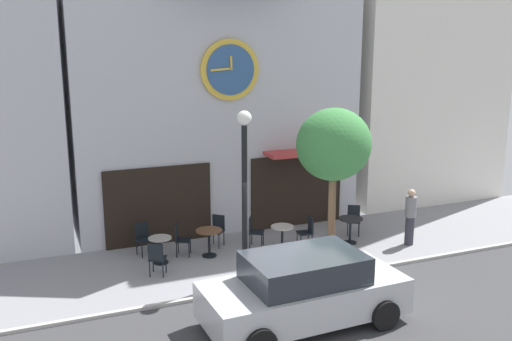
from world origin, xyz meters
TOP-DOWN VIEW (x-y plane):
  - ground_plane at (0.00, -1.36)m, footprint 24.07×11.03m
  - clock_building at (-0.21, 5.51)m, footprint 8.95×4.15m
  - neighbor_building_right at (7.73, 5.64)m, footprint 6.02×3.02m
  - street_lamp at (-1.03, 0.79)m, footprint 0.36×0.36m
  - street_tree at (1.47, 0.88)m, footprint 1.99×1.79m
  - cafe_table_center_right at (-2.78, 2.56)m, footprint 0.62×0.62m
  - cafe_table_center at (-1.42, 2.54)m, footprint 0.74×0.74m
  - cafe_table_center_left at (0.62, 2.12)m, footprint 0.65×0.65m
  - cafe_table_leftmost at (2.74, 1.96)m, footprint 0.72×0.72m
  - cafe_chair_under_awning at (-0.94, 3.26)m, footprint 0.57×0.57m
  - cafe_chair_facing_street at (1.41, 2.11)m, footprint 0.45×0.45m
  - cafe_chair_outer at (-3.06, 1.73)m, footprint 0.54×0.54m
  - cafe_chair_by_entrance at (3.25, 2.60)m, footprint 0.55×0.55m
  - cafe_chair_near_tree at (-0.00, 2.74)m, footprint 0.55×0.55m
  - cafe_chair_mid_row at (-3.07, 3.36)m, footprint 0.49×0.49m
  - cafe_chair_corner at (-2.14, 2.89)m, footprint 0.52×0.52m
  - pedestrian_grey at (4.28, 1.21)m, footprint 0.33×0.33m
  - parked_car_silver at (-0.74, -1.88)m, footprint 4.35×2.13m

SIDE VIEW (x-z plane):
  - ground_plane at x=0.00m, z-range -0.09..0.04m
  - cafe_table_center_right at x=-2.78m, z-range 0.12..0.84m
  - cafe_table_center_left at x=0.62m, z-range 0.13..0.87m
  - cafe_chair_under_awning at x=-0.94m, z-range 0.08..0.98m
  - cafe_chair_facing_street at x=1.41m, z-range 0.08..0.98m
  - cafe_chair_outer at x=-3.06m, z-range 0.08..0.98m
  - cafe_chair_by_entrance at x=3.25m, z-range 0.08..0.98m
  - cafe_chair_near_tree at x=0.00m, z-range 0.08..0.98m
  - cafe_chair_mid_row at x=-3.07m, z-range 0.08..0.98m
  - cafe_chair_corner at x=-2.14m, z-range 0.08..0.98m
  - cafe_table_leftmost at x=2.74m, z-range 0.16..0.93m
  - cafe_table_center at x=-1.42m, z-range 0.17..0.93m
  - parked_car_silver at x=-0.74m, z-range -0.01..1.54m
  - pedestrian_grey at x=4.28m, z-range 0.03..1.70m
  - street_lamp at x=-1.03m, z-range 0.03..4.28m
  - street_tree at x=1.47m, z-range 1.12..5.30m
  - clock_building at x=-0.21m, z-range 0.19..10.02m
  - neighbor_building_right at x=7.73m, z-range 0.00..13.30m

